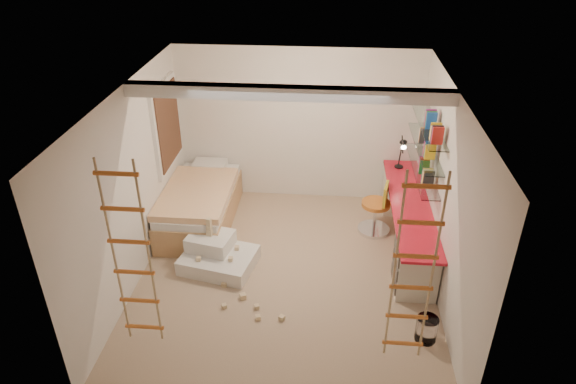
# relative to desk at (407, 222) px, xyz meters

# --- Properties ---
(floor) EXTENTS (4.50, 4.50, 0.00)m
(floor) POSITION_rel_desk_xyz_m (-1.72, -0.86, -0.40)
(floor) COLOR tan
(floor) RESTS_ON ground
(ceiling_beam) EXTENTS (4.00, 0.18, 0.16)m
(ceiling_beam) POSITION_rel_desk_xyz_m (-1.72, -0.56, 2.12)
(ceiling_beam) COLOR white
(ceiling_beam) RESTS_ON ceiling
(window_frame) EXTENTS (0.06, 1.15, 1.35)m
(window_frame) POSITION_rel_desk_xyz_m (-3.69, 0.64, 1.15)
(window_frame) COLOR white
(window_frame) RESTS_ON wall_left
(window_blind) EXTENTS (0.02, 1.00, 1.20)m
(window_blind) POSITION_rel_desk_xyz_m (-3.65, 0.64, 1.15)
(window_blind) COLOR #4C2D1E
(window_blind) RESTS_ON window_frame
(rope_ladder_left) EXTENTS (0.41, 0.04, 2.13)m
(rope_ladder_left) POSITION_rel_desk_xyz_m (-3.07, -2.61, 1.11)
(rope_ladder_left) COLOR orange
(rope_ladder_left) RESTS_ON ceiling
(rope_ladder_right) EXTENTS (0.41, 0.04, 2.13)m
(rope_ladder_right) POSITION_rel_desk_xyz_m (-0.37, -2.61, 1.11)
(rope_ladder_right) COLOR #BF6020
(rope_ladder_right) RESTS_ON ceiling
(waste_bin) EXTENTS (0.25, 0.25, 0.32)m
(waste_bin) POSITION_rel_desk_xyz_m (0.03, -1.93, -0.25)
(waste_bin) COLOR white
(waste_bin) RESTS_ON floor
(desk) EXTENTS (0.56, 2.80, 0.75)m
(desk) POSITION_rel_desk_xyz_m (0.00, 0.00, 0.00)
(desk) COLOR red
(desk) RESTS_ON floor
(shelves) EXTENTS (0.25, 1.80, 0.71)m
(shelves) POSITION_rel_desk_xyz_m (0.15, 0.27, 1.10)
(shelves) COLOR white
(shelves) RESTS_ON wall_right
(bed) EXTENTS (1.02, 2.00, 0.69)m
(bed) POSITION_rel_desk_xyz_m (-3.20, 0.36, -0.07)
(bed) COLOR #AD7F51
(bed) RESTS_ON floor
(task_lamp) EXTENTS (0.14, 0.36, 0.57)m
(task_lamp) POSITION_rel_desk_xyz_m (-0.05, 0.96, 0.73)
(task_lamp) COLOR black
(task_lamp) RESTS_ON desk
(swivel_chair) EXTENTS (0.59, 0.59, 0.85)m
(swivel_chair) POSITION_rel_desk_xyz_m (-0.42, 0.33, -0.09)
(swivel_chair) COLOR #C16925
(swivel_chair) RESTS_ON floor
(play_platform) EXTENTS (1.12, 0.95, 0.44)m
(play_platform) POSITION_rel_desk_xyz_m (-2.72, -0.72, -0.23)
(play_platform) COLOR silver
(play_platform) RESTS_ON floor
(toy_blocks) EXTENTS (1.29, 1.23, 0.71)m
(toy_blocks) POSITION_rel_desk_xyz_m (-2.44, -1.13, -0.17)
(toy_blocks) COLOR #CCB284
(toy_blocks) RESTS_ON floor
(books) EXTENTS (0.14, 0.70, 0.92)m
(books) POSITION_rel_desk_xyz_m (0.15, 0.27, 1.23)
(books) COLOR #262626
(books) RESTS_ON shelves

